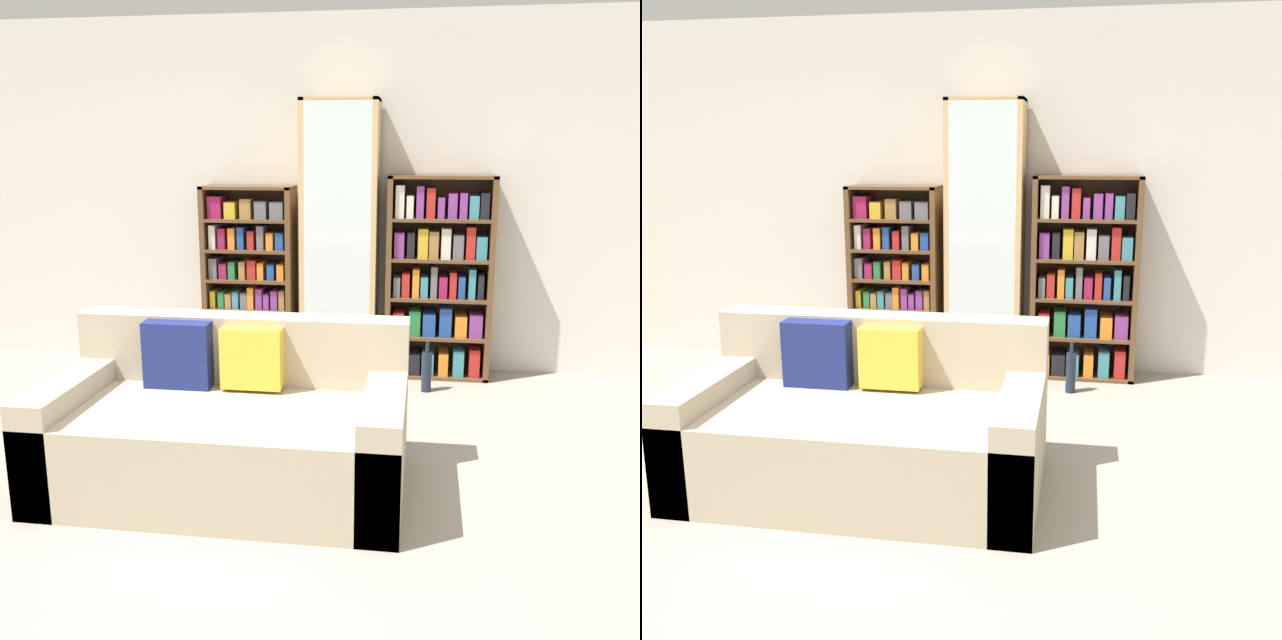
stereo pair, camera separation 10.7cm
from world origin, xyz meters
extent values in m
plane|color=gray|center=(0.00, 0.00, 0.00)|extent=(16.00, 16.00, 0.00)
cube|color=beige|center=(0.00, 2.74, 1.35)|extent=(6.40, 0.06, 2.70)
cube|color=tan|center=(-0.22, 0.44, 0.23)|extent=(1.82, 0.98, 0.46)
cube|color=tan|center=(-0.22, 0.83, 0.65)|extent=(1.82, 0.20, 0.37)
cube|color=tan|center=(-1.03, 0.44, 0.29)|extent=(0.20, 0.98, 0.58)
cube|color=tan|center=(0.59, 0.44, 0.29)|extent=(0.20, 0.98, 0.58)
cube|color=navy|center=(-0.54, 0.67, 0.64)|extent=(0.36, 0.12, 0.36)
cube|color=gold|center=(-0.13, 0.67, 0.64)|extent=(0.32, 0.12, 0.32)
cube|color=brown|center=(-0.93, 2.53, 0.72)|extent=(0.04, 0.32, 1.44)
cube|color=brown|center=(-0.26, 2.53, 0.72)|extent=(0.04, 0.32, 1.44)
cube|color=brown|center=(-0.59, 2.53, 1.43)|extent=(0.70, 0.32, 0.02)
cube|color=brown|center=(-0.59, 2.53, 0.01)|extent=(0.70, 0.32, 0.02)
cube|color=brown|center=(-0.59, 2.68, 0.72)|extent=(0.70, 0.01, 1.44)
cube|color=brown|center=(-0.59, 2.53, 0.26)|extent=(0.62, 0.32, 0.02)
cube|color=brown|center=(-0.59, 2.53, 0.49)|extent=(0.62, 0.32, 0.02)
cube|color=brown|center=(-0.59, 2.53, 0.72)|extent=(0.62, 0.32, 0.02)
cube|color=brown|center=(-0.59, 2.53, 0.95)|extent=(0.62, 0.32, 0.02)
cube|color=brown|center=(-0.59, 2.53, 1.18)|extent=(0.62, 0.32, 0.02)
cube|color=beige|center=(-0.86, 2.52, 0.08)|extent=(0.04, 0.24, 0.12)
cube|color=#AD231E|center=(-0.80, 2.52, 0.10)|extent=(0.04, 0.24, 0.16)
cube|color=olive|center=(-0.74, 2.52, 0.11)|extent=(0.05, 0.24, 0.18)
cube|color=teal|center=(-0.68, 2.52, 0.10)|extent=(0.04, 0.24, 0.15)
cube|color=#8E1947|center=(-0.62, 2.52, 0.11)|extent=(0.04, 0.24, 0.18)
cube|color=#7A3384|center=(-0.56, 2.52, 0.11)|extent=(0.05, 0.24, 0.18)
cube|color=#5B5B60|center=(-0.50, 2.52, 0.11)|extent=(0.04, 0.24, 0.17)
cube|color=gold|center=(-0.44, 2.52, 0.10)|extent=(0.05, 0.24, 0.16)
cube|color=#1E4293|center=(-0.38, 2.52, 0.09)|extent=(0.04, 0.24, 0.13)
cube|color=teal|center=(-0.32, 2.52, 0.11)|extent=(0.04, 0.24, 0.17)
cube|color=gold|center=(-0.86, 2.52, 0.34)|extent=(0.05, 0.24, 0.15)
cube|color=#5B5B60|center=(-0.78, 2.52, 0.33)|extent=(0.06, 0.24, 0.13)
cube|color=beige|center=(-0.71, 2.52, 0.33)|extent=(0.05, 0.24, 0.12)
cube|color=#AD231E|center=(-0.63, 2.52, 0.36)|extent=(0.07, 0.24, 0.18)
cube|color=#AD231E|center=(-0.56, 2.52, 0.33)|extent=(0.06, 0.24, 0.13)
cube|color=black|center=(-0.48, 2.52, 0.35)|extent=(0.05, 0.24, 0.16)
cube|color=#AD231E|center=(-0.40, 2.52, 0.33)|extent=(0.07, 0.24, 0.13)
cube|color=#AD231E|center=(-0.33, 2.52, 0.36)|extent=(0.05, 0.24, 0.18)
cube|color=gold|center=(-0.87, 2.52, 0.57)|extent=(0.04, 0.24, 0.13)
cube|color=#237038|center=(-0.80, 2.52, 0.56)|extent=(0.05, 0.24, 0.13)
cube|color=olive|center=(-0.74, 2.52, 0.56)|extent=(0.05, 0.24, 0.12)
cube|color=teal|center=(-0.69, 2.52, 0.57)|extent=(0.05, 0.24, 0.13)
cube|color=#5B5B60|center=(-0.62, 2.52, 0.56)|extent=(0.05, 0.24, 0.12)
cube|color=orange|center=(-0.57, 2.52, 0.58)|extent=(0.05, 0.24, 0.17)
cube|color=#7A3384|center=(-0.50, 2.52, 0.58)|extent=(0.05, 0.24, 0.16)
cube|color=#7A3384|center=(-0.44, 2.52, 0.56)|extent=(0.04, 0.24, 0.12)
cube|color=#7A3384|center=(-0.38, 2.52, 0.57)|extent=(0.05, 0.24, 0.15)
cube|color=olive|center=(-0.32, 2.52, 0.57)|extent=(0.04, 0.24, 0.15)
cube|color=#5B5B60|center=(-0.86, 2.52, 0.81)|extent=(0.06, 0.24, 0.16)
cube|color=#8E1947|center=(-0.78, 2.52, 0.79)|extent=(0.06, 0.24, 0.12)
cube|color=#237038|center=(-0.71, 2.52, 0.80)|extent=(0.05, 0.24, 0.13)
cube|color=olive|center=(-0.63, 2.52, 0.80)|extent=(0.05, 0.24, 0.14)
cube|color=#AD231E|center=(-0.55, 2.52, 0.81)|extent=(0.07, 0.24, 0.15)
cube|color=orange|center=(-0.48, 2.52, 0.80)|extent=(0.05, 0.24, 0.13)
cube|color=#1E4293|center=(-0.40, 2.52, 0.79)|extent=(0.05, 0.24, 0.12)
cube|color=orange|center=(-0.33, 2.52, 0.79)|extent=(0.05, 0.24, 0.12)
cube|color=beige|center=(-0.86, 2.52, 1.05)|extent=(0.05, 0.24, 0.18)
cube|color=#8E1947|center=(-0.78, 2.52, 1.04)|extent=(0.05, 0.24, 0.16)
cube|color=orange|center=(-0.70, 2.52, 1.04)|extent=(0.05, 0.24, 0.16)
cube|color=#1E4293|center=(-0.63, 2.52, 1.05)|extent=(0.05, 0.24, 0.17)
cube|color=#AD231E|center=(-0.56, 2.52, 1.03)|extent=(0.05, 0.24, 0.14)
cube|color=#5B5B60|center=(-0.48, 2.52, 1.05)|extent=(0.05, 0.24, 0.18)
cube|color=orange|center=(-0.41, 2.52, 1.03)|extent=(0.05, 0.24, 0.13)
cube|color=#1E4293|center=(-0.33, 2.52, 1.03)|extent=(0.06, 0.24, 0.13)
cube|color=#8E1947|center=(-0.83, 2.52, 1.28)|extent=(0.10, 0.24, 0.17)
cube|color=gold|center=(-0.71, 2.52, 1.26)|extent=(0.08, 0.24, 0.13)
cube|color=olive|center=(-0.59, 2.52, 1.27)|extent=(0.08, 0.24, 0.15)
cube|color=#5B5B60|center=(-0.47, 2.52, 1.26)|extent=(0.09, 0.24, 0.13)
cube|color=#5B5B60|center=(-0.35, 2.52, 1.26)|extent=(0.10, 0.24, 0.13)
cube|color=tan|center=(-0.15, 2.51, 1.04)|extent=(0.04, 0.36, 2.07)
cube|color=tan|center=(0.38, 2.51, 1.04)|extent=(0.04, 0.36, 2.07)
cube|color=tan|center=(0.12, 2.51, 2.06)|extent=(0.57, 0.36, 0.02)
cube|color=tan|center=(0.12, 2.51, 0.01)|extent=(0.57, 0.36, 0.02)
cube|color=tan|center=(0.12, 2.68, 1.04)|extent=(0.57, 0.01, 2.07)
cube|color=silver|center=(0.12, 2.33, 1.04)|extent=(0.49, 0.01, 2.05)
cube|color=tan|center=(0.12, 2.51, 0.36)|extent=(0.49, 0.32, 0.02)
cube|color=tan|center=(0.12, 2.51, 0.70)|extent=(0.49, 0.32, 0.02)
cube|color=tan|center=(0.12, 2.51, 1.04)|extent=(0.49, 0.32, 0.02)
cube|color=tan|center=(0.12, 2.51, 1.37)|extent=(0.49, 0.32, 0.02)
cube|color=tan|center=(0.12, 2.51, 1.71)|extent=(0.49, 0.32, 0.02)
cylinder|color=silver|center=(-0.06, 2.50, 0.06)|extent=(0.01, 0.01, 0.07)
cone|color=silver|center=(-0.06, 2.50, 0.14)|extent=(0.06, 0.06, 0.09)
cylinder|color=silver|center=(0.03, 2.51, 0.06)|extent=(0.01, 0.01, 0.07)
cone|color=silver|center=(0.03, 2.51, 0.14)|extent=(0.06, 0.06, 0.09)
cylinder|color=silver|center=(0.12, 2.52, 0.06)|extent=(0.01, 0.01, 0.07)
cone|color=silver|center=(0.12, 2.52, 0.14)|extent=(0.06, 0.06, 0.09)
cylinder|color=silver|center=(0.21, 2.51, 0.06)|extent=(0.01, 0.01, 0.07)
cone|color=silver|center=(0.21, 2.51, 0.14)|extent=(0.06, 0.06, 0.09)
cylinder|color=silver|center=(0.30, 2.52, 0.06)|extent=(0.01, 0.01, 0.07)
cone|color=silver|center=(0.30, 2.52, 0.14)|extent=(0.06, 0.06, 0.09)
cylinder|color=silver|center=(-0.03, 2.50, 0.41)|extent=(0.01, 0.01, 0.07)
cone|color=silver|center=(-0.03, 2.50, 0.49)|extent=(0.09, 0.09, 0.09)
cylinder|color=silver|center=(0.12, 2.50, 0.41)|extent=(0.01, 0.01, 0.07)
cone|color=silver|center=(0.12, 2.50, 0.49)|extent=(0.09, 0.09, 0.09)
cylinder|color=silver|center=(0.27, 2.52, 0.41)|extent=(0.01, 0.01, 0.07)
cone|color=silver|center=(0.27, 2.52, 0.49)|extent=(0.09, 0.09, 0.09)
cylinder|color=silver|center=(-0.03, 2.50, 0.75)|extent=(0.01, 0.01, 0.09)
cone|color=silver|center=(-0.03, 2.50, 0.85)|extent=(0.09, 0.09, 0.10)
cylinder|color=silver|center=(0.12, 2.49, 0.75)|extent=(0.01, 0.01, 0.09)
cone|color=silver|center=(0.12, 2.49, 0.85)|extent=(0.09, 0.09, 0.10)
cylinder|color=silver|center=(0.27, 2.52, 0.75)|extent=(0.01, 0.01, 0.09)
cone|color=silver|center=(0.27, 2.52, 0.85)|extent=(0.09, 0.09, 0.10)
cylinder|color=silver|center=(-0.06, 2.50, 1.09)|extent=(0.01, 0.01, 0.08)
cone|color=silver|center=(-0.06, 2.50, 1.17)|extent=(0.06, 0.06, 0.09)
cylinder|color=silver|center=(0.03, 2.49, 1.09)|extent=(0.01, 0.01, 0.08)
cone|color=silver|center=(0.03, 2.49, 1.17)|extent=(0.06, 0.06, 0.09)
cylinder|color=silver|center=(0.12, 2.52, 1.09)|extent=(0.01, 0.01, 0.08)
cone|color=silver|center=(0.12, 2.52, 1.17)|extent=(0.06, 0.06, 0.09)
cylinder|color=silver|center=(0.21, 2.51, 1.09)|extent=(0.01, 0.01, 0.08)
cone|color=silver|center=(0.21, 2.51, 1.17)|extent=(0.06, 0.06, 0.09)
cylinder|color=silver|center=(0.30, 2.52, 1.09)|extent=(0.01, 0.01, 0.08)
cone|color=silver|center=(0.30, 2.52, 1.17)|extent=(0.06, 0.06, 0.09)
cylinder|color=silver|center=(-0.07, 2.49, 1.43)|extent=(0.01, 0.01, 0.08)
cone|color=silver|center=(-0.07, 2.49, 1.52)|extent=(0.05, 0.05, 0.10)
cylinder|color=silver|center=(0.00, 2.50, 1.43)|extent=(0.01, 0.01, 0.08)
cone|color=silver|center=(0.00, 2.50, 1.52)|extent=(0.05, 0.05, 0.10)
cylinder|color=silver|center=(0.08, 2.52, 1.43)|extent=(0.01, 0.01, 0.08)
cone|color=silver|center=(0.08, 2.52, 1.52)|extent=(0.05, 0.05, 0.10)
cylinder|color=silver|center=(0.15, 2.49, 1.43)|extent=(0.01, 0.01, 0.08)
cone|color=silver|center=(0.15, 2.49, 1.52)|extent=(0.05, 0.05, 0.10)
cylinder|color=silver|center=(0.23, 2.49, 1.43)|extent=(0.01, 0.01, 0.08)
cone|color=silver|center=(0.23, 2.49, 1.52)|extent=(0.05, 0.05, 0.10)
cylinder|color=silver|center=(0.31, 2.50, 1.43)|extent=(0.01, 0.01, 0.08)
cone|color=silver|center=(0.31, 2.50, 1.52)|extent=(0.05, 0.05, 0.10)
cylinder|color=silver|center=(-0.03, 2.51, 1.76)|extent=(0.01, 0.01, 0.07)
cone|color=silver|center=(-0.03, 2.51, 1.84)|extent=(0.09, 0.09, 0.09)
cylinder|color=silver|center=(0.12, 2.52, 1.76)|extent=(0.01, 0.01, 0.07)
cone|color=silver|center=(0.12, 2.52, 1.84)|extent=(0.09, 0.09, 0.09)
cylinder|color=silver|center=(0.27, 2.49, 1.76)|extent=(0.01, 0.01, 0.07)
cone|color=silver|center=(0.27, 2.49, 1.84)|extent=(0.09, 0.09, 0.09)
cube|color=brown|center=(0.50, 2.53, 0.76)|extent=(0.04, 0.32, 1.53)
cube|color=brown|center=(1.24, 2.53, 0.76)|extent=(0.04, 0.32, 1.53)
cube|color=brown|center=(0.87, 2.53, 1.51)|extent=(0.79, 0.32, 0.02)
cube|color=brown|center=(0.87, 2.53, 0.01)|extent=(0.79, 0.32, 0.02)
cube|color=brown|center=(0.87, 2.68, 0.76)|extent=(0.79, 0.01, 1.53)
cube|color=brown|center=(0.87, 2.53, 0.32)|extent=(0.71, 0.32, 0.02)
cube|color=brown|center=(0.87, 2.53, 0.62)|extent=(0.71, 0.32, 0.02)
cube|color=brown|center=(0.87, 2.53, 0.91)|extent=(0.71, 0.32, 0.02)
cube|color=brown|center=(0.87, 2.53, 1.21)|extent=(0.71, 0.32, 0.02)
cube|color=orange|center=(0.58, 2.52, 0.10)|extent=(0.09, 0.24, 0.16)
cube|color=black|center=(0.70, 2.52, 0.11)|extent=(0.10, 0.24, 0.16)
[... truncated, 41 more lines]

